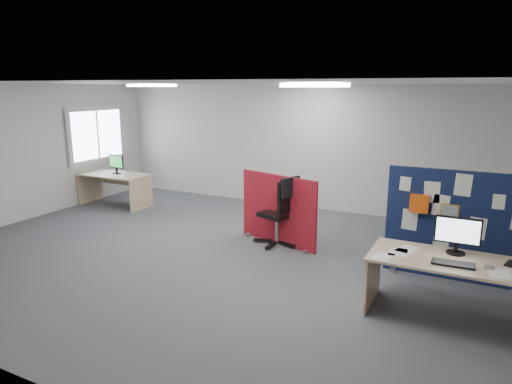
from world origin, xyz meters
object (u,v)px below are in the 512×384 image
at_px(navy_divider, 455,226).
at_px(office_chair, 282,207).
at_px(second_desk, 116,181).
at_px(monitor_second, 116,163).
at_px(monitor_main, 458,234).
at_px(main_desk, 457,273).
at_px(red_divider, 278,210).

bearing_deg(navy_divider, office_chair, 175.56).
height_order(navy_divider, office_chair, navy_divider).
xyz_separation_m(second_desk, monitor_second, (0.00, 0.05, 0.41)).
xyz_separation_m(navy_divider, monitor_main, (0.08, -1.00, 0.19)).
bearing_deg(monitor_main, main_desk, -77.95).
bearing_deg(office_chair, monitor_second, -171.67).
bearing_deg(red_divider, office_chair, -18.99).
relative_size(second_desk, office_chair, 1.34).
height_order(main_desk, red_divider, red_divider).
relative_size(red_divider, office_chair, 1.31).
relative_size(navy_divider, main_desk, 0.97).
xyz_separation_m(main_desk, red_divider, (-2.91, 1.47, 0.02)).
xyz_separation_m(monitor_second, office_chair, (4.46, -0.84, -0.29)).
relative_size(navy_divider, monitor_second, 4.05).
distance_m(navy_divider, second_desk, 7.21).
bearing_deg(red_divider, navy_divider, 10.24).
distance_m(red_divider, monitor_second, 4.43).
bearing_deg(second_desk, red_divider, -9.20).
bearing_deg(second_desk, office_chair, -9.98).
xyz_separation_m(red_divider, second_desk, (-4.35, 0.70, -0.04)).
height_order(monitor_main, red_divider, red_divider).
bearing_deg(second_desk, navy_divider, -7.92).
distance_m(monitor_main, office_chair, 3.02).
distance_m(monitor_main, red_divider, 3.17).
bearing_deg(main_desk, office_chair, 153.53).
bearing_deg(office_chair, monitor_main, -4.70).
bearing_deg(monitor_main, monitor_second, 163.76).
distance_m(navy_divider, monitor_second, 7.22).
bearing_deg(second_desk, monitor_second, 85.34).
bearing_deg(main_desk, monitor_main, 102.46).
height_order(red_divider, monitor_second, red_divider).
bearing_deg(navy_divider, monitor_main, -85.55).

